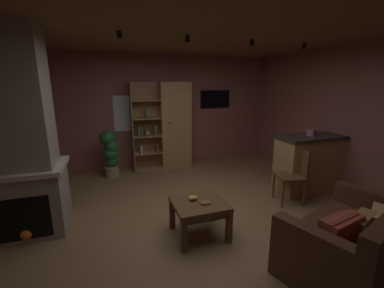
# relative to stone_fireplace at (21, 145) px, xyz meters

# --- Properties ---
(floor) EXTENTS (5.62, 5.51, 0.02)m
(floor) POSITION_rel_stone_fireplace_xyz_m (2.26, -0.47, -1.20)
(floor) COLOR olive
(floor) RESTS_ON ground
(wall_back) EXTENTS (5.74, 0.06, 2.64)m
(wall_back) POSITION_rel_stone_fireplace_xyz_m (2.26, 2.32, 0.13)
(wall_back) COLOR #8E544C
(wall_back) RESTS_ON ground
(wall_right) EXTENTS (0.06, 5.51, 2.64)m
(wall_right) POSITION_rel_stone_fireplace_xyz_m (5.10, -0.47, 0.13)
(wall_right) COLOR #8E544C
(wall_right) RESTS_ON ground
(ceiling) EXTENTS (5.62, 5.51, 0.02)m
(ceiling) POSITION_rel_stone_fireplace_xyz_m (2.26, -0.47, 1.46)
(ceiling) COLOR brown
(window_pane_back) EXTENTS (0.61, 0.01, 0.81)m
(window_pane_back) POSITION_rel_stone_fireplace_xyz_m (1.50, 2.28, 0.11)
(window_pane_back) COLOR white
(stone_fireplace) EXTENTS (0.93, 0.82, 2.64)m
(stone_fireplace) POSITION_rel_stone_fireplace_xyz_m (0.00, 0.00, 0.00)
(stone_fireplace) COLOR gray
(stone_fireplace) RESTS_ON ground
(bookshelf_cabinet) EXTENTS (1.37, 0.41, 2.01)m
(bookshelf_cabinet) POSITION_rel_stone_fireplace_xyz_m (2.47, 2.04, -0.20)
(bookshelf_cabinet) COLOR #A87F51
(bookshelf_cabinet) RESTS_ON ground
(kitchen_bar_counter) EXTENTS (1.50, 0.58, 1.06)m
(kitchen_bar_counter) POSITION_rel_stone_fireplace_xyz_m (4.62, -0.18, -0.66)
(kitchen_bar_counter) COLOR #A87F51
(kitchen_bar_counter) RESTS_ON ground
(tissue_box) EXTENTS (0.15, 0.15, 0.11)m
(tissue_box) POSITION_rel_stone_fireplace_xyz_m (4.48, -0.19, -0.08)
(tissue_box) COLOR #995972
(tissue_box) RESTS_ON kitchen_bar_counter
(leather_couch) EXTENTS (1.74, 1.31, 0.84)m
(leather_couch) POSITION_rel_stone_fireplace_xyz_m (3.40, -1.95, -0.89)
(leather_couch) COLOR #4C2D1E
(leather_couch) RESTS_ON ground
(coffee_table) EXTENTS (0.67, 0.62, 0.47)m
(coffee_table) POSITION_rel_stone_fireplace_xyz_m (2.09, -0.85, -0.81)
(coffee_table) COLOR brown
(coffee_table) RESTS_ON ground
(table_book_0) EXTENTS (0.13, 0.10, 0.02)m
(table_book_0) POSITION_rel_stone_fireplace_xyz_m (2.14, -0.92, -0.71)
(table_book_0) COLOR brown
(table_book_0) RESTS_ON coffee_table
(table_book_1) EXTENTS (0.11, 0.11, 0.02)m
(table_book_1) POSITION_rel_stone_fireplace_xyz_m (2.03, -0.77, -0.69)
(table_book_1) COLOR gold
(table_book_1) RESTS_ON coffee_table
(dining_chair) EXTENTS (0.51, 0.51, 0.92)m
(dining_chair) POSITION_rel_stone_fireplace_xyz_m (3.93, -0.48, -0.66)
(dining_chair) COLOR brown
(dining_chair) RESTS_ON ground
(potted_floor_plant) EXTENTS (0.37, 0.35, 1.02)m
(potted_floor_plant) POSITION_rel_stone_fireplace_xyz_m (1.06, 1.76, -0.65)
(potted_floor_plant) COLOR #9E896B
(potted_floor_plant) RESTS_ON ground
(wall_mounted_tv) EXTENTS (0.78, 0.06, 0.44)m
(wall_mounted_tv) POSITION_rel_stone_fireplace_xyz_m (3.69, 2.25, 0.40)
(wall_mounted_tv) COLOR black
(track_light_spot_0) EXTENTS (0.07, 0.07, 0.09)m
(track_light_spot_0) POSITION_rel_stone_fireplace_xyz_m (0.28, -0.03, 1.38)
(track_light_spot_0) COLOR black
(track_light_spot_1) EXTENTS (0.07, 0.07, 0.09)m
(track_light_spot_1) POSITION_rel_stone_fireplace_xyz_m (1.28, -0.03, 1.38)
(track_light_spot_1) COLOR black
(track_light_spot_2) EXTENTS (0.07, 0.07, 0.09)m
(track_light_spot_2) POSITION_rel_stone_fireplace_xyz_m (2.21, -0.04, 1.38)
(track_light_spot_2) COLOR black
(track_light_spot_3) EXTENTS (0.07, 0.07, 0.09)m
(track_light_spot_3) POSITION_rel_stone_fireplace_xyz_m (3.25, -0.05, 1.38)
(track_light_spot_3) COLOR black
(track_light_spot_4) EXTENTS (0.07, 0.07, 0.09)m
(track_light_spot_4) POSITION_rel_stone_fireplace_xyz_m (4.22, -0.09, 1.38)
(track_light_spot_4) COLOR black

